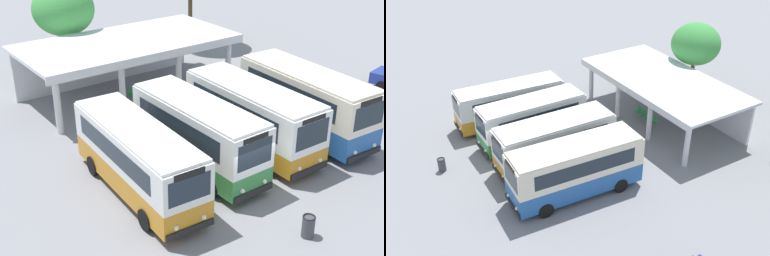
% 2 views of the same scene
% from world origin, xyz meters
% --- Properties ---
extents(ground_plane, '(180.00, 180.00, 0.00)m').
position_xyz_m(ground_plane, '(0.00, 0.00, 0.00)').
color(ground_plane, gray).
extents(city_bus_nearest_orange, '(2.62, 8.10, 3.09)m').
position_xyz_m(city_bus_nearest_orange, '(-3.44, 2.84, 1.72)').
color(city_bus_nearest_orange, black).
rests_on(city_bus_nearest_orange, ground).
extents(city_bus_second_in_row, '(2.35, 7.54, 3.25)m').
position_xyz_m(city_bus_second_in_row, '(-0.16, 3.07, 1.80)').
color(city_bus_second_in_row, black).
rests_on(city_bus_second_in_row, ground).
extents(city_bus_middle_cream, '(2.57, 7.84, 3.22)m').
position_xyz_m(city_bus_middle_cream, '(3.12, 3.08, 1.78)').
color(city_bus_middle_cream, black).
rests_on(city_bus_middle_cream, ground).
extents(city_bus_fourth_amber, '(2.81, 8.08, 3.40)m').
position_xyz_m(city_bus_fourth_amber, '(6.39, 2.65, 1.87)').
color(city_bus_fourth_amber, black).
rests_on(city_bus_fourth_amber, ground).
extents(terminal_canopy, '(12.65, 6.31, 3.40)m').
position_xyz_m(terminal_canopy, '(1.90, 13.42, 2.67)').
color(terminal_canopy, silver).
rests_on(terminal_canopy, ground).
extents(waiting_chair_end_by_column, '(0.44, 0.44, 0.86)m').
position_xyz_m(waiting_chair_end_by_column, '(0.78, 11.64, 0.52)').
color(waiting_chair_end_by_column, slate).
rests_on(waiting_chair_end_by_column, ground).
extents(waiting_chair_second_from_end, '(0.44, 0.44, 0.86)m').
position_xyz_m(waiting_chair_second_from_end, '(1.42, 11.58, 0.52)').
color(waiting_chair_second_from_end, slate).
rests_on(waiting_chair_second_from_end, ground).
extents(waiting_chair_middle_seat, '(0.44, 0.44, 0.86)m').
position_xyz_m(waiting_chair_middle_seat, '(2.06, 11.58, 0.52)').
color(waiting_chair_middle_seat, slate).
rests_on(waiting_chair_middle_seat, ground).
extents(waiting_chair_fourth_seat, '(0.44, 0.44, 0.86)m').
position_xyz_m(waiting_chair_fourth_seat, '(2.69, 11.57, 0.52)').
color(waiting_chair_fourth_seat, slate).
rests_on(waiting_chair_fourth_seat, ground).
extents(roadside_tree_behind_canopy, '(3.88, 3.88, 6.24)m').
position_xyz_m(roadside_tree_behind_canopy, '(0.13, 17.43, 4.57)').
color(roadside_tree_behind_canopy, brown).
rests_on(roadside_tree_behind_canopy, ground).
extents(litter_bin_apron, '(0.49, 0.49, 0.90)m').
position_xyz_m(litter_bin_apron, '(0.02, -3.48, 0.46)').
color(litter_bin_apron, '#3F3F47').
rests_on(litter_bin_apron, ground).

